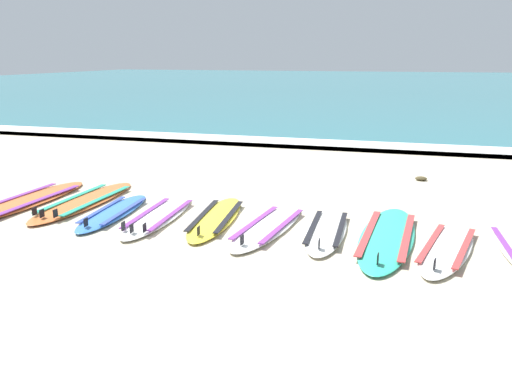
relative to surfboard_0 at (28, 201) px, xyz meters
name	(u,v)px	position (x,y,z in m)	size (l,w,h in m)	color
ground_plane	(259,226)	(3.72, -0.10, -0.04)	(80.00, 80.00, 0.00)	#C1B599
sea	(385,84)	(3.72, 35.80, 0.01)	(80.00, 60.00, 0.10)	teal
wave_foam_strip	(329,145)	(3.72, 6.30, 0.02)	(80.00, 1.00, 0.11)	white
surfboard_0	(28,201)	(0.00, 0.00, 0.00)	(0.73, 2.59, 0.18)	orange
surfboard_1	(85,201)	(0.87, 0.21, 0.00)	(0.67, 2.49, 0.18)	orange
surfboard_2	(114,212)	(1.59, -0.18, 0.00)	(0.61, 1.94, 0.18)	#3875CC
surfboard_3	(159,216)	(2.29, -0.16, 0.00)	(0.62, 2.13, 0.18)	white
surfboard_4	(216,218)	(3.08, -0.03, 0.00)	(0.72, 2.12, 0.18)	yellow
surfboard_5	(269,226)	(3.87, -0.18, 0.00)	(0.79, 2.18, 0.18)	white
surfboard_6	(327,230)	(4.62, -0.12, 0.00)	(0.56, 1.97, 0.18)	white
surfboard_7	(387,237)	(5.38, -0.16, 0.00)	(0.79, 2.59, 0.18)	#2DB793
surfboard_8	(447,248)	(6.06, -0.36, 0.00)	(0.95, 2.12, 0.18)	white
seaweed_clump_near_shoreline	(421,178)	(5.84, 3.22, 0.00)	(0.21, 0.17, 0.07)	#4C4228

